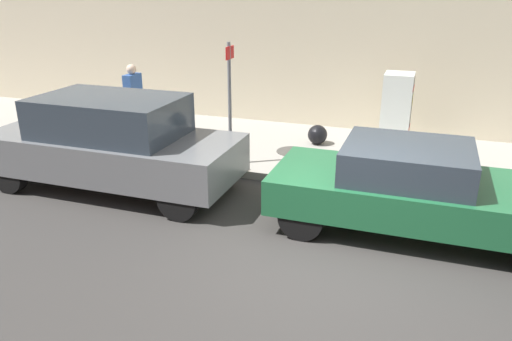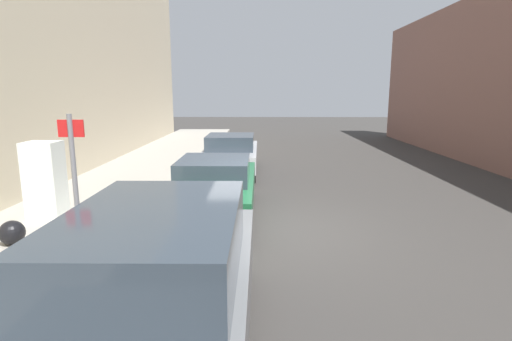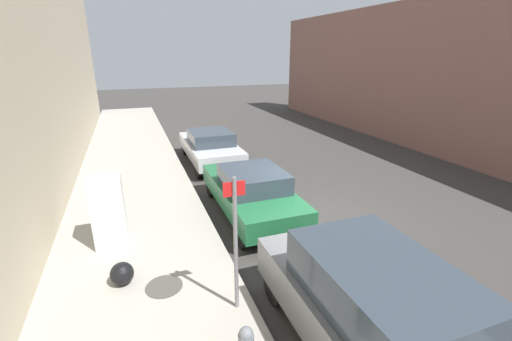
% 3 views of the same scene
% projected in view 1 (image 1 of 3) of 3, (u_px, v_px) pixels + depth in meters
% --- Properties ---
extents(ground_plane, '(80.00, 80.00, 0.00)m').
position_uv_depth(ground_plane, '(332.00, 263.00, 6.89)').
color(ground_plane, '#383533').
extents(sidewalk_slab, '(3.75, 44.00, 0.15)m').
position_uv_depth(sidewalk_slab, '(372.00, 158.00, 10.79)').
color(sidewalk_slab, '#9E998E').
rests_on(sidewalk_slab, ground).
extents(discarded_refrigerator, '(0.71, 0.62, 1.68)m').
position_uv_depth(discarded_refrigerator, '(396.00, 112.00, 10.84)').
color(discarded_refrigerator, silver).
rests_on(discarded_refrigerator, sidewalk_slab).
extents(manhole_cover, '(0.70, 0.70, 0.02)m').
position_uv_depth(manhole_cover, '(292.00, 151.00, 10.92)').
color(manhole_cover, '#47443F').
rests_on(manhole_cover, sidewalk_slab).
extents(street_sign_post, '(0.36, 0.07, 2.43)m').
position_uv_depth(street_sign_post, '(230.00, 98.00, 9.73)').
color(street_sign_post, slate).
rests_on(street_sign_post, sidewalk_slab).
extents(fire_hydrant, '(0.22, 0.22, 0.75)m').
position_uv_depth(fire_hydrant, '(180.00, 136.00, 10.70)').
color(fire_hydrant, slate).
rests_on(fire_hydrant, sidewalk_slab).
extents(trash_bag, '(0.44, 0.44, 0.44)m').
position_uv_depth(trash_bag, '(318.00, 135.00, 11.38)').
color(trash_bag, black).
rests_on(trash_bag, sidewalk_slab).
extents(pedestrian_walking_far, '(0.49, 0.23, 1.71)m').
position_uv_depth(pedestrian_walking_far, '(134.00, 95.00, 11.76)').
color(pedestrian_walking_far, beige).
rests_on(pedestrian_walking_far, sidewalk_slab).
extents(parked_suv_gray, '(1.87, 4.65, 1.74)m').
position_uv_depth(parked_suv_gray, '(112.00, 143.00, 9.09)').
color(parked_suv_gray, slate).
rests_on(parked_suv_gray, ground).
extents(parked_sedan_green, '(1.79, 4.43, 1.39)m').
position_uv_depth(parked_sedan_green, '(416.00, 189.00, 7.50)').
color(parked_sedan_green, '#1E6038').
rests_on(parked_sedan_green, ground).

